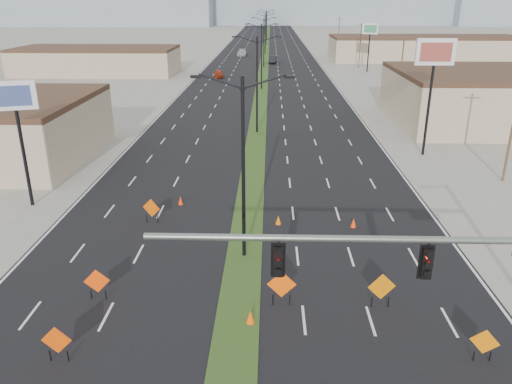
{
  "coord_description": "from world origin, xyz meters",
  "views": [
    {
      "loc": [
        1.36,
        -12.92,
        13.51
      ],
      "look_at": [
        0.62,
        13.7,
        3.2
      ],
      "focal_mm": 35.0,
      "sensor_mm": 36.0,
      "label": 1
    }
  ],
  "objects_px": {
    "construction_sign_3": "(282,285)",
    "cone_2": "(353,223)",
    "streetlight_5": "(266,27)",
    "construction_sign_4": "(484,343)",
    "streetlight_2": "(262,54)",
    "car_far": "(242,53)",
    "construction_sign_1": "(97,282)",
    "streetlight_4": "(265,32)",
    "cone_0": "(250,317)",
    "pole_sign_east_far": "(370,33)",
    "construction_sign_2": "(151,209)",
    "construction_sign_5": "(382,288)",
    "pole_sign_west": "(15,106)",
    "car_left": "(218,74)",
    "car_mid": "(273,60)",
    "construction_sign_0": "(57,341)",
    "cone_3": "(181,201)",
    "signal_mast": "(480,275)",
    "streetlight_3": "(264,41)",
    "streetlight_6": "(267,23)",
    "pole_sign_east_near": "(434,60)",
    "cone_1": "(278,220)",
    "streetlight_0": "(243,164)",
    "streetlight_1": "(257,82)"
  },
  "relations": [
    {
      "from": "car_mid",
      "to": "construction_sign_5",
      "type": "relative_size",
      "value": 2.68
    },
    {
      "from": "cone_3",
      "to": "pole_sign_east_far",
      "type": "relative_size",
      "value": 0.07
    },
    {
      "from": "construction_sign_3",
      "to": "pole_sign_west",
      "type": "bearing_deg",
      "value": 145.79
    },
    {
      "from": "streetlight_3",
      "to": "cone_0",
      "type": "distance_m",
      "value": 90.45
    },
    {
      "from": "cone_0",
      "to": "pole_sign_east_far",
      "type": "height_order",
      "value": "pole_sign_east_far"
    },
    {
      "from": "construction_sign_1",
      "to": "pole_sign_east_near",
      "type": "distance_m",
      "value": 34.22
    },
    {
      "from": "pole_sign_west",
      "to": "streetlight_5",
      "type": "bearing_deg",
      "value": 64.93
    },
    {
      "from": "car_mid",
      "to": "construction_sign_2",
      "type": "distance_m",
      "value": 86.77
    },
    {
      "from": "cone_1",
      "to": "pole_sign_east_far",
      "type": "xyz_separation_m",
      "value": [
        18.72,
        72.83,
        7.15
      ]
    },
    {
      "from": "construction_sign_1",
      "to": "streetlight_2",
      "type": "bearing_deg",
      "value": 75.08
    },
    {
      "from": "cone_0",
      "to": "pole_sign_east_near",
      "type": "height_order",
      "value": "pole_sign_east_near"
    },
    {
      "from": "signal_mast",
      "to": "pole_sign_east_far",
      "type": "bearing_deg",
      "value": 82.05
    },
    {
      "from": "car_left",
      "to": "car_mid",
      "type": "height_order",
      "value": "car_mid"
    },
    {
      "from": "streetlight_5",
      "to": "construction_sign_4",
      "type": "bearing_deg",
      "value": -86.18
    },
    {
      "from": "signal_mast",
      "to": "car_far",
      "type": "relative_size",
      "value": 2.96
    },
    {
      "from": "streetlight_2",
      "to": "construction_sign_2",
      "type": "relative_size",
      "value": 6.09
    },
    {
      "from": "streetlight_1",
      "to": "construction_sign_4",
      "type": "height_order",
      "value": "streetlight_1"
    },
    {
      "from": "pole_sign_east_far",
      "to": "pole_sign_west",
      "type": "bearing_deg",
      "value": -97.39
    },
    {
      "from": "streetlight_6",
      "to": "streetlight_1",
      "type": "bearing_deg",
      "value": -90.0
    },
    {
      "from": "car_left",
      "to": "construction_sign_0",
      "type": "relative_size",
      "value": 2.55
    },
    {
      "from": "streetlight_3",
      "to": "construction_sign_0",
      "type": "xyz_separation_m",
      "value": [
        -6.93,
        -93.0,
        -4.46
      ]
    },
    {
      "from": "streetlight_5",
      "to": "streetlight_6",
      "type": "bearing_deg",
      "value": 90.0
    },
    {
      "from": "construction_sign_0",
      "to": "cone_3",
      "type": "xyz_separation_m",
      "value": [
        2.09,
        16.36,
        -0.65
      ]
    },
    {
      "from": "car_far",
      "to": "cone_1",
      "type": "relative_size",
      "value": 8.69
    },
    {
      "from": "cone_3",
      "to": "construction_sign_2",
      "type": "bearing_deg",
      "value": -113.17
    },
    {
      "from": "construction_sign_2",
      "to": "pole_sign_west",
      "type": "height_order",
      "value": "pole_sign_west"
    },
    {
      "from": "construction_sign_3",
      "to": "cone_2",
      "type": "distance_m",
      "value": 10.0
    },
    {
      "from": "streetlight_2",
      "to": "construction_sign_1",
      "type": "distance_m",
      "value": 61.12
    },
    {
      "from": "streetlight_6",
      "to": "construction_sign_3",
      "type": "xyz_separation_m",
      "value": [
        2.0,
        -172.84,
        -4.34
      ]
    },
    {
      "from": "construction_sign_0",
      "to": "pole_sign_east_far",
      "type": "relative_size",
      "value": 0.18
    },
    {
      "from": "streetlight_4",
      "to": "cone_2",
      "type": "height_order",
      "value": "streetlight_4"
    },
    {
      "from": "pole_sign_west",
      "to": "pole_sign_east_near",
      "type": "bearing_deg",
      "value": 4.38
    },
    {
      "from": "streetlight_1",
      "to": "pole_sign_east_near",
      "type": "distance_m",
      "value": 17.83
    },
    {
      "from": "streetlight_3",
      "to": "car_left",
      "type": "height_order",
      "value": "streetlight_3"
    },
    {
      "from": "streetlight_4",
      "to": "cone_0",
      "type": "height_order",
      "value": "streetlight_4"
    },
    {
      "from": "construction_sign_3",
      "to": "cone_0",
      "type": "distance_m",
      "value": 2.16
    },
    {
      "from": "streetlight_2",
      "to": "car_far",
      "type": "distance_m",
      "value": 50.43
    },
    {
      "from": "streetlight_0",
      "to": "streetlight_3",
      "type": "distance_m",
      "value": 84.0
    },
    {
      "from": "streetlight_6",
      "to": "pole_sign_east_far",
      "type": "distance_m",
      "value": 93.28
    },
    {
      "from": "construction_sign_2",
      "to": "construction_sign_5",
      "type": "relative_size",
      "value": 0.93
    },
    {
      "from": "streetlight_5",
      "to": "construction_sign_5",
      "type": "bearing_deg",
      "value": -87.38
    },
    {
      "from": "streetlight_6",
      "to": "car_far",
      "type": "relative_size",
      "value": 1.82
    },
    {
      "from": "streetlight_5",
      "to": "cone_0",
      "type": "distance_m",
      "value": 146.4
    },
    {
      "from": "streetlight_4",
      "to": "construction_sign_0",
      "type": "relative_size",
      "value": 6.17
    },
    {
      "from": "streetlight_6",
      "to": "construction_sign_1",
      "type": "height_order",
      "value": "streetlight_6"
    },
    {
      "from": "streetlight_5",
      "to": "pole_sign_west",
      "type": "xyz_separation_m",
      "value": [
        -15.28,
        -132.97,
        1.56
      ]
    },
    {
      "from": "streetlight_1",
      "to": "streetlight_2",
      "type": "relative_size",
      "value": 1.0
    },
    {
      "from": "car_left",
      "to": "pole_sign_east_far",
      "type": "distance_m",
      "value": 30.94
    },
    {
      "from": "streetlight_4",
      "to": "construction_sign_2",
      "type": "relative_size",
      "value": 6.09
    },
    {
      "from": "construction_sign_4",
      "to": "construction_sign_5",
      "type": "bearing_deg",
      "value": 152.0
    }
  ]
}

